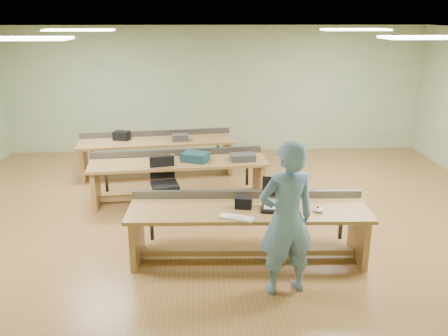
% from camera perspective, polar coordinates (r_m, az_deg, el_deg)
% --- Properties ---
extents(floor, '(10.00, 10.00, 0.00)m').
position_cam_1_polar(floor, '(8.08, -0.08, -5.62)').
color(floor, '#925C37').
rests_on(floor, ground).
extents(ceiling, '(10.00, 10.00, 0.00)m').
position_cam_1_polar(ceiling, '(7.40, -0.09, 16.15)').
color(ceiling, silver).
rests_on(ceiling, wall_back).
extents(wall_back, '(10.00, 0.04, 3.00)m').
position_cam_1_polar(wall_back, '(11.53, -1.07, 9.36)').
color(wall_back, '#A4B88B').
rests_on(wall_back, floor).
extents(wall_front, '(10.00, 0.04, 3.00)m').
position_cam_1_polar(wall_front, '(3.83, 2.86, -9.11)').
color(wall_front, '#A4B88B').
rests_on(wall_front, floor).
extents(fluor_panels, '(6.20, 3.50, 0.03)m').
position_cam_1_polar(fluor_panels, '(7.41, -0.09, 15.92)').
color(fluor_panels, white).
rests_on(fluor_panels, ceiling).
extents(workbench_front, '(3.28, 0.99, 0.86)m').
position_cam_1_polar(workbench_front, '(6.52, 2.92, -6.26)').
color(workbench_front, olive).
rests_on(workbench_front, floor).
extents(workbench_mid, '(3.20, 1.11, 0.86)m').
position_cam_1_polar(workbench_mid, '(8.56, -5.49, -0.30)').
color(workbench_mid, olive).
rests_on(workbench_mid, floor).
extents(workbench_back, '(3.27, 1.22, 0.86)m').
position_cam_1_polar(workbench_back, '(10.02, -8.07, 2.36)').
color(workbench_back, olive).
rests_on(workbench_back, floor).
extents(person, '(0.78, 0.61, 1.91)m').
position_cam_1_polar(person, '(5.63, 7.52, -6.12)').
color(person, slate).
rests_on(person, floor).
extents(laptop_base, '(0.40, 0.35, 0.04)m').
position_cam_1_polar(laptop_base, '(6.38, 6.12, -4.88)').
color(laptop_base, black).
rests_on(laptop_base, workbench_front).
extents(laptop_screen, '(0.35, 0.08, 0.28)m').
position_cam_1_polar(laptop_screen, '(6.42, 6.23, -2.24)').
color(laptop_screen, black).
rests_on(laptop_screen, laptop_base).
extents(keyboard, '(0.46, 0.31, 0.03)m').
position_cam_1_polar(keyboard, '(6.10, 1.54, -5.99)').
color(keyboard, silver).
rests_on(keyboard, workbench_front).
extents(trackball_mouse, '(0.14, 0.17, 0.07)m').
position_cam_1_polar(trackball_mouse, '(6.42, 11.28, -4.88)').
color(trackball_mouse, white).
rests_on(trackball_mouse, workbench_front).
extents(camera_bag, '(0.25, 0.19, 0.15)m').
position_cam_1_polar(camera_bag, '(6.40, 2.36, -4.18)').
color(camera_bag, black).
rests_on(camera_bag, workbench_front).
extents(task_chair, '(0.61, 0.61, 0.93)m').
position_cam_1_polar(task_chair, '(8.18, -7.16, -2.89)').
color(task_chair, black).
rests_on(task_chair, floor).
extents(parts_bin_teal, '(0.54, 0.48, 0.15)m').
position_cam_1_polar(parts_bin_teal, '(8.43, -3.45, 1.35)').
color(parts_bin_teal, '#153845').
rests_on(parts_bin_teal, workbench_mid).
extents(parts_bin_grey, '(0.46, 0.32, 0.12)m').
position_cam_1_polar(parts_bin_grey, '(8.46, 2.26, 1.32)').
color(parts_bin_grey, '#363638').
rests_on(parts_bin_grey, workbench_mid).
extents(mug, '(0.16, 0.16, 0.10)m').
position_cam_1_polar(mug, '(8.45, -5.01, 1.16)').
color(mug, '#363638').
rests_on(mug, workbench_mid).
extents(drinks_can, '(0.08, 0.08, 0.11)m').
position_cam_1_polar(drinks_can, '(8.50, -6.20, 1.29)').
color(drinks_can, silver).
rests_on(drinks_can, workbench_mid).
extents(storage_box_back, '(0.36, 0.29, 0.18)m').
position_cam_1_polar(storage_box_back, '(10.08, -12.23, 3.84)').
color(storage_box_back, black).
rests_on(storage_box_back, workbench_back).
extents(tray_back, '(0.36, 0.28, 0.13)m').
position_cam_1_polar(tray_back, '(9.82, -5.30, 3.67)').
color(tray_back, '#363638').
rests_on(tray_back, workbench_back).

